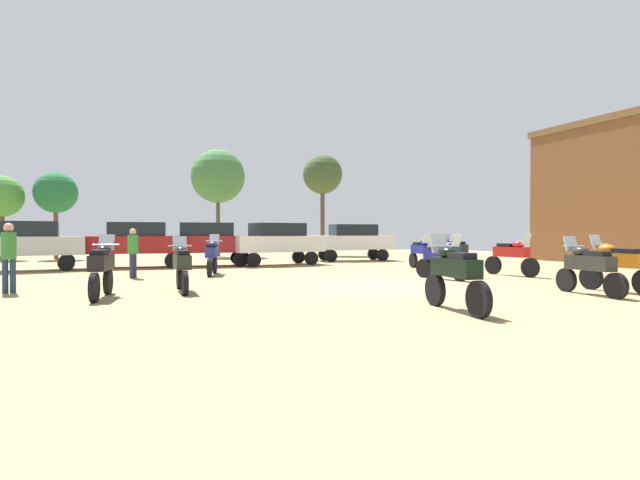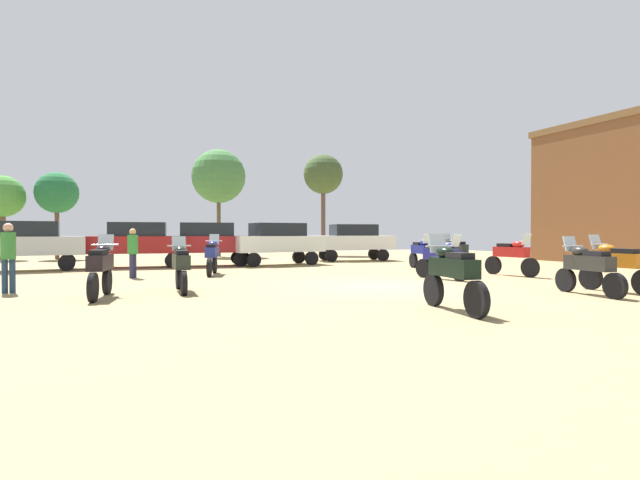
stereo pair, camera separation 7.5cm
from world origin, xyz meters
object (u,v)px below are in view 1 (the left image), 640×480
Objects in this scene: motorcycle_8 at (182,265)px; car_3 at (207,241)px; motorcycle_6 at (616,264)px; motorcycle_4 at (442,257)px; motorcycle_12 at (421,252)px; car_4 at (26,242)px; motorcycle_2 at (455,251)px; motorcycle_7 at (454,273)px; motorcycle_10 at (212,255)px; person_2 at (133,249)px; motorcycle_13 at (102,267)px; motorcycle_1 at (589,266)px; car_5 at (277,241)px; tree_5 at (1,197)px; tree_2 at (218,177)px; tree_1 at (323,175)px; car_2 at (353,240)px; person_1 at (9,252)px; tree_4 at (56,193)px; car_1 at (138,241)px.

motorcycle_8 is 0.47× the size of car_3.
motorcycle_4 is at bearing 111.89° from motorcycle_6.
car_4 reaches higher than motorcycle_12.
motorcycle_2 is 1.09× the size of motorcycle_8.
motorcycle_7 is 1.05× the size of motorcycle_10.
car_3 is at bearing -70.98° from motorcycle_4.
motorcycle_13 is at bearing 24.03° from person_2.
motorcycle_8 is (-12.40, -4.59, -0.04)m from motorcycle_2.
motorcycle_10 is at bearing 135.22° from motorcycle_1.
car_4 is 6.34m from person_2.
motorcycle_2 is at bearing 77.50° from motorcycle_1.
car_5 is (-6.83, 4.55, 0.43)m from motorcycle_2.
person_2 is 0.35× the size of tree_5.
motorcycle_13 is 0.30× the size of tree_2.
car_5 is 0.63× the size of tree_1.
car_2 and car_5 have the same top height.
car_4 is at bearing -10.83° from motorcycle_12.
tree_2 is (-3.68, 18.66, 4.48)m from motorcycle_4.
person_1 is 0.25× the size of tree_1.
car_3 is at bearing -179.60° from person_2.
motorcycle_2 is 22.79m from tree_4.
person_1 reaches higher than motorcycle_10.
car_4 is at bearing 118.58° from motorcycle_8.
motorcycle_2 is at bearing 123.45° from person_2.
tree_5 reaches higher than motorcycle_10.
motorcycle_1 is at bearing -79.21° from tree_2.
car_5 is at bearing -38.66° from tree_5.
motorcycle_1 is 10.23m from motorcycle_8.
motorcycle_10 is 1.01× the size of motorcycle_13.
tree_2 is (-7.16, 0.60, -0.36)m from tree_1.
tree_4 reaches higher than car_3.
tree_4 reaches higher than tree_5.
tree_4 is (-2.82, 19.82, 3.14)m from motorcycle_13.
person_2 is (3.06, 3.23, -0.07)m from person_1.
tree_2 reaches higher than motorcycle_12.
tree_5 is (-9.18, 14.73, 2.84)m from motorcycle_10.
car_4 is at bearing 161.45° from motorcycle_10.
car_2 is 15.51m from car_4.
motorcycle_10 is 6.74m from person_1.
car_3 is at bearing -124.67° from person_1.
person_2 is (-5.50, 9.98, 0.24)m from motorcycle_7.
tree_2 reaches higher than person_2.
car_2 is at bearing -88.39° from car_4.
tree_4 is at bearing -4.45° from car_4.
car_1 is 10.45m from tree_4.
tree_5 is at bearing 174.21° from tree_4.
motorcycle_7 is 0.50× the size of car_3.
tree_5 is (-17.91, 15.25, 2.85)m from motorcycle_12.
motorcycle_7 is at bearing 168.07° from car_2.
motorcycle_10 is at bearing -58.08° from tree_5.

